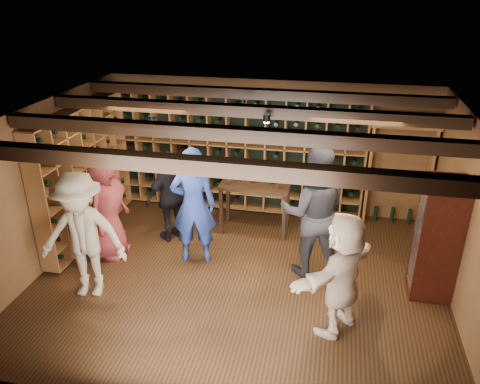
% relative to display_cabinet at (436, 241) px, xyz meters
% --- Properties ---
extents(ground, '(6.00, 6.00, 0.00)m').
position_rel_display_cabinet_xyz_m(ground, '(-2.71, -0.20, -0.86)').
color(ground, '#341D0E').
rests_on(ground, ground).
extents(room_shell, '(6.00, 6.00, 6.00)m').
position_rel_display_cabinet_xyz_m(room_shell, '(-2.71, -0.15, 1.56)').
color(room_shell, brown).
rests_on(room_shell, ground).
extents(wine_rack_back, '(4.65, 0.30, 2.20)m').
position_rel_display_cabinet_xyz_m(wine_rack_back, '(-3.24, 2.13, 0.29)').
color(wine_rack_back, brown).
rests_on(wine_rack_back, ground).
extents(wine_rack_left, '(0.30, 2.65, 2.20)m').
position_rel_display_cabinet_xyz_m(wine_rack_left, '(-5.54, 0.62, 0.29)').
color(wine_rack_left, brown).
rests_on(wine_rack_left, ground).
extents(crate_shelf, '(1.20, 0.32, 2.07)m').
position_rel_display_cabinet_xyz_m(crate_shelf, '(-0.31, 2.12, 0.71)').
color(crate_shelf, brown).
rests_on(crate_shelf, ground).
extents(display_cabinet, '(0.55, 0.50, 1.75)m').
position_rel_display_cabinet_xyz_m(display_cabinet, '(0.00, 0.00, 0.00)').
color(display_cabinet, '#39120B').
rests_on(display_cabinet, ground).
extents(man_blue_shirt, '(0.78, 0.60, 1.90)m').
position_rel_display_cabinet_xyz_m(man_blue_shirt, '(-3.52, 0.19, 0.09)').
color(man_blue_shirt, navy).
rests_on(man_blue_shirt, ground).
extents(man_grey_suit, '(1.06, 0.87, 2.01)m').
position_rel_display_cabinet_xyz_m(man_grey_suit, '(-1.69, 0.22, 0.15)').
color(man_grey_suit, black).
rests_on(man_grey_suit, ground).
extents(guest_red_floral, '(0.60, 0.90, 1.80)m').
position_rel_display_cabinet_xyz_m(guest_red_floral, '(-4.90, 0.05, 0.04)').
color(guest_red_floral, maroon).
rests_on(guest_red_floral, ground).
extents(guest_woman_black, '(0.89, 0.96, 1.59)m').
position_rel_display_cabinet_xyz_m(guest_woman_black, '(-4.09, 0.76, -0.06)').
color(guest_woman_black, black).
rests_on(guest_woman_black, ground).
extents(guest_khaki, '(1.28, 0.85, 1.85)m').
position_rel_display_cabinet_xyz_m(guest_khaki, '(-4.74, -0.98, 0.07)').
color(guest_khaki, gray).
rests_on(guest_khaki, ground).
extents(guest_beige, '(1.26, 1.53, 1.64)m').
position_rel_display_cabinet_xyz_m(guest_beige, '(-1.26, -1.02, -0.03)').
color(guest_beige, tan).
rests_on(guest_beige, ground).
extents(tasting_table, '(1.21, 0.61, 1.18)m').
position_rel_display_cabinet_xyz_m(tasting_table, '(-2.76, 1.32, -0.06)').
color(tasting_table, black).
rests_on(tasting_table, ground).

